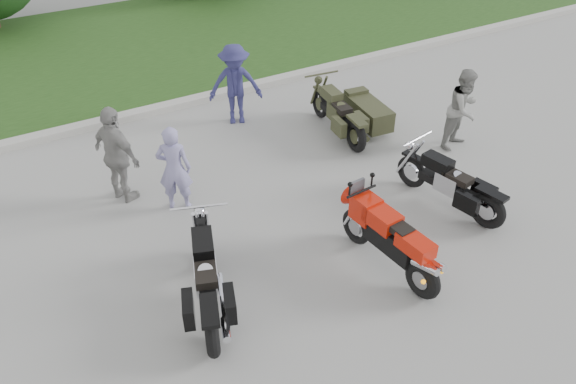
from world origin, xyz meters
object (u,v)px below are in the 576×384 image
cruiser_sidecar (356,114)px  person_stripe (174,169)px  sportbike_red (391,239)px  cruiser_right (453,187)px  person_grey (463,109)px  person_back (117,155)px  cruiser_left (207,283)px  person_denim (235,85)px

cruiser_sidecar → person_stripe: bearing=-164.8°
sportbike_red → cruiser_right: bearing=14.9°
person_grey → cruiser_right: bearing=-152.9°
cruiser_right → person_stripe: 4.73m
person_back → cruiser_sidecar: bearing=-114.9°
cruiser_sidecar → person_grey: size_ratio=1.38×
cruiser_right → cruiser_sidecar: 3.04m
cruiser_right → person_grey: (1.64, 1.51, 0.38)m
person_stripe → person_grey: (5.70, -0.88, 0.03)m
cruiser_left → cruiser_sidecar: 5.64m
cruiser_right → person_stripe: bearing=138.7°
cruiser_right → cruiser_sidecar: (0.17, 3.04, -0.03)m
cruiser_left → person_denim: bearing=79.5°
person_grey → sportbike_red: bearing=-163.9°
person_stripe → person_grey: person_grey is taller
person_stripe → cruiser_left: bearing=108.1°
person_stripe → cruiser_sidecar: bearing=-141.8°
person_stripe → person_grey: bearing=-159.2°
sportbike_red → cruiser_left: (-2.65, 0.64, -0.11)m
person_stripe → person_denim: person_denim is taller
sportbike_red → person_grey: size_ratio=1.26×
person_stripe → person_denim: size_ratio=0.90×
sportbike_red → cruiser_right: 2.03m
cruiser_sidecar → person_back: (-4.98, 0.07, 0.49)m
person_grey → person_denim: 4.69m
cruiser_sidecar → cruiser_left: bearing=-140.4°
cruiser_left → person_stripe: 2.50m
person_back → person_stripe: bearing=-158.3°
person_back → person_denim: bearing=-86.1°
person_stripe → person_grey: 5.77m
person_grey → person_stripe: bearing=155.6°
sportbike_red → person_denim: size_ratio=1.17×
cruiser_right → person_back: 5.74m
cruiser_left → cruiser_sidecar: size_ratio=1.01×
cruiser_right → person_denim: size_ratio=1.25×
cruiser_left → person_stripe: person_stripe is taller
sportbike_red → person_back: bearing=122.8°
cruiser_left → person_back: (-0.25, 3.15, 0.43)m
cruiser_right → person_back: (-4.80, 3.11, 0.46)m
person_denim → cruiser_sidecar: bearing=-16.9°
sportbike_red → cruiser_left: size_ratio=0.90×
person_stripe → person_denim: 3.22m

